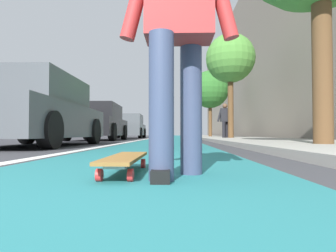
{
  "coord_description": "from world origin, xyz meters",
  "views": [
    {
      "loc": [
        -1.0,
        -0.31,
        0.26
      ],
      "look_at": [
        11.08,
        0.02,
        0.61
      ],
      "focal_mm": 29.72,
      "sensor_mm": 36.0,
      "label": 1
    }
  ],
  "objects": [
    {
      "name": "ground_plane",
      "position": [
        10.0,
        0.0,
        0.0
      ],
      "size": [
        80.0,
        80.0,
        0.0
      ],
      "primitive_type": "plane",
      "color": "#38383D"
    },
    {
      "name": "bike_lane_paint",
      "position": [
        24.0,
        0.0,
        0.0
      ],
      "size": [
        56.0,
        2.07,
        0.0
      ],
      "primitive_type": "cube",
      "color": "#237075",
      "rests_on": "ground"
    },
    {
      "name": "lane_stripe_white",
      "position": [
        20.0,
        1.19,
        0.0
      ],
      "size": [
        52.0,
        0.16,
        0.01
      ],
      "primitive_type": "cube",
      "color": "silver",
      "rests_on": "ground"
    },
    {
      "name": "sidewalk_curb",
      "position": [
        18.0,
        -3.08,
        0.05
      ],
      "size": [
        52.0,
        3.2,
        0.1
      ],
      "primitive_type": "cube",
      "color": "#9E9B93",
      "rests_on": "ground"
    },
    {
      "name": "building_facade",
      "position": [
        22.0,
        -5.83,
        5.38
      ],
      "size": [
        40.0,
        1.2,
        10.76
      ],
      "primitive_type": "cube",
      "color": "gray",
      "rests_on": "ground"
    },
    {
      "name": "skateboard",
      "position": [
        0.8,
        0.02,
        0.09
      ],
      "size": [
        0.84,
        0.2,
        0.11
      ],
      "color": "red",
      "rests_on": "ground"
    },
    {
      "name": "skater_person",
      "position": [
        0.65,
        -0.33,
        0.94
      ],
      "size": [
        0.46,
        0.72,
        1.64
      ],
      "color": "#384260",
      "rests_on": "ground"
    },
    {
      "name": "parked_car_near",
      "position": [
        4.89,
        2.71,
        0.72
      ],
      "size": [
        4.14,
        2.01,
        1.49
      ],
      "color": "#4C5156",
      "rests_on": "ground"
    },
    {
      "name": "parked_car_mid",
      "position": [
        10.5,
        2.92,
        0.73
      ],
      "size": [
        4.25,
        2.02,
        1.5
      ],
      "color": "black",
      "rests_on": "ground"
    },
    {
      "name": "parked_car_far",
      "position": [
        16.48,
        2.67,
        0.71
      ],
      "size": [
        4.16,
        2.05,
        1.48
      ],
      "color": "#4C5156",
      "rests_on": "ground"
    },
    {
      "name": "traffic_light",
      "position": [
        22.07,
        1.59,
        3.03
      ],
      "size": [
        0.33,
        0.28,
        4.39
      ],
      "color": "#2D2D2D",
      "rests_on": "ground"
    },
    {
      "name": "street_tree_mid",
      "position": [
        10.98,
        -2.68,
        3.49
      ],
      "size": [
        2.11,
        2.11,
        4.59
      ],
      "color": "brown",
      "rests_on": "ground"
    },
    {
      "name": "street_tree_far",
      "position": [
        18.01,
        -2.68,
        3.31
      ],
      "size": [
        2.57,
        2.57,
        4.61
      ],
      "color": "brown",
      "rests_on": "ground"
    },
    {
      "name": "pedestrian_distant",
      "position": [
        11.21,
        -2.48,
        0.92
      ],
      "size": [
        0.45,
        0.7,
        1.6
      ],
      "color": "black",
      "rests_on": "ground"
    }
  ]
}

